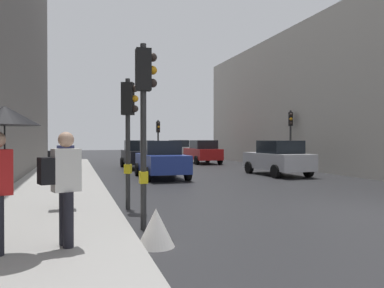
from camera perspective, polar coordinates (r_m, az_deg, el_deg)
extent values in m
plane|color=#28282B|center=(10.39, 25.53, -9.43)|extent=(120.00, 120.00, 0.00)
cube|color=#A8A5A0|center=(13.65, -19.55, -6.66)|extent=(3.21, 40.00, 0.16)
cube|color=#B2ADA3|center=(28.15, 25.21, 5.89)|extent=(12.00, 27.91, 8.81)
cylinder|color=#2D2D2D|center=(10.05, -9.55, -0.01)|extent=(0.12, 0.12, 3.39)
cube|color=black|center=(10.10, -9.56, 6.67)|extent=(0.37, 0.34, 0.84)
cube|color=yellow|center=(10.08, -9.54, -3.67)|extent=(0.23, 0.25, 0.24)
sphere|color=#2D231E|center=(10.08, -8.51, 8.17)|extent=(0.18, 0.18, 0.18)
sphere|color=orange|center=(10.05, -8.51, 6.70)|extent=(0.18, 0.18, 0.18)
sphere|color=#2D231E|center=(10.03, -8.51, 5.22)|extent=(0.18, 0.18, 0.18)
cylinder|color=#2D2D2D|center=(7.73, -7.26, 1.07)|extent=(0.12, 0.12, 3.73)
cube|color=black|center=(7.86, -7.28, 10.93)|extent=(0.30, 0.24, 0.84)
cube|color=yellow|center=(7.77, -7.25, -4.96)|extent=(0.16, 0.20, 0.24)
sphere|color=#2D231E|center=(7.94, -5.89, 12.73)|extent=(0.18, 0.18, 0.18)
sphere|color=orange|center=(7.89, -5.89, 10.89)|extent=(0.18, 0.18, 0.18)
sphere|color=#2D231E|center=(7.84, -5.89, 9.02)|extent=(0.18, 0.18, 0.18)
cylinder|color=#2D2D2D|center=(29.12, -5.08, 0.34)|extent=(0.12, 0.12, 3.29)
cube|color=black|center=(29.13, -5.08, 2.55)|extent=(0.25, 0.31, 0.84)
cube|color=yellow|center=(29.13, -5.08, -0.83)|extent=(0.21, 0.17, 0.24)
sphere|color=#2D231E|center=(28.96, -4.99, 3.08)|extent=(0.18, 0.18, 0.18)
sphere|color=orange|center=(28.95, -4.99, 2.56)|extent=(0.18, 0.18, 0.18)
sphere|color=#2D231E|center=(28.94, -4.99, 2.05)|extent=(0.18, 0.18, 0.18)
cylinder|color=#2D2D2D|center=(23.98, 14.47, 0.59)|extent=(0.12, 0.12, 3.58)
cube|color=black|center=(24.02, 14.48, 3.62)|extent=(0.34, 0.37, 0.84)
cube|color=yellow|center=(23.99, 14.47, -1.17)|extent=(0.25, 0.23, 0.24)
sphere|color=#2D231E|center=(23.84, 14.55, 4.27)|extent=(0.18, 0.18, 0.18)
sphere|color=orange|center=(23.83, 14.54, 3.64)|extent=(0.18, 0.18, 0.18)
sphere|color=#2D231E|center=(23.82, 14.54, 3.02)|extent=(0.18, 0.18, 0.18)
cube|color=navy|center=(18.00, -4.60, -2.81)|extent=(1.80, 4.20, 0.80)
cube|color=black|center=(18.21, -4.77, -0.50)|extent=(1.60, 2.00, 0.64)
cylinder|color=black|center=(16.95, -0.62, -4.38)|extent=(0.22, 0.64, 0.64)
cylinder|color=black|center=(16.53, -6.63, -4.51)|extent=(0.22, 0.64, 0.64)
cylinder|color=black|center=(19.54, -2.87, -3.71)|extent=(0.22, 0.64, 0.64)
cylinder|color=black|center=(19.18, -8.10, -3.80)|extent=(0.22, 0.64, 0.64)
cube|color=#BCBCC1|center=(19.89, 12.59, -2.50)|extent=(1.90, 4.24, 0.80)
cube|color=black|center=(19.65, 12.98, -0.43)|extent=(1.65, 2.04, 0.64)
cylinder|color=black|center=(20.65, 8.51, -3.48)|extent=(0.24, 0.65, 0.64)
cylinder|color=black|center=(21.53, 12.78, -3.32)|extent=(0.24, 0.65, 0.64)
cylinder|color=black|center=(18.30, 12.36, -4.02)|extent=(0.24, 0.65, 0.64)
cylinder|color=black|center=(19.28, 16.97, -3.80)|extent=(0.24, 0.65, 0.64)
cube|color=silver|center=(36.43, -2.08, -1.05)|extent=(2.11, 4.32, 0.80)
cube|color=black|center=(36.17, -2.00, 0.08)|extent=(1.75, 2.11, 0.64)
cylinder|color=black|center=(37.62, -3.81, -1.61)|extent=(0.27, 0.65, 0.64)
cylinder|color=black|center=(37.94, -1.12, -1.59)|extent=(0.27, 0.65, 0.64)
cylinder|color=black|center=(34.96, -3.11, -1.78)|extent=(0.27, 0.65, 0.64)
cylinder|color=black|center=(35.30, -0.23, -1.76)|extent=(0.27, 0.65, 0.64)
cube|color=red|center=(28.99, 1.56, -1.49)|extent=(1.82, 4.21, 0.80)
cube|color=black|center=(28.74, 1.72, -0.08)|extent=(1.61, 2.01, 0.64)
cylinder|color=black|center=(30.02, -0.90, -2.18)|extent=(0.22, 0.64, 0.64)
cylinder|color=black|center=(30.58, 2.34, -2.13)|extent=(0.22, 0.64, 0.64)
cylinder|color=black|center=(27.45, 0.69, -2.45)|extent=(0.22, 0.64, 0.64)
cylinder|color=black|center=(28.05, 4.19, -2.38)|extent=(0.22, 0.64, 0.64)
cube|color=black|center=(24.34, -7.80, -1.91)|extent=(1.88, 4.23, 0.80)
cube|color=black|center=(24.56, -7.90, -0.21)|extent=(1.64, 2.03, 0.64)
cylinder|color=black|center=(23.22, -5.01, -3.02)|extent=(0.23, 0.64, 0.64)
cylinder|color=black|center=(22.88, -9.41, -3.08)|extent=(0.23, 0.64, 0.64)
cylinder|color=black|center=(25.85, -6.37, -2.65)|extent=(0.23, 0.64, 0.64)
cylinder|color=black|center=(25.55, -10.33, -2.69)|extent=(0.23, 0.64, 0.64)
cylinder|color=black|center=(6.18, -26.14, -1.45)|extent=(0.02, 0.02, 0.90)
cone|color=black|center=(6.19, -26.17, 3.84)|extent=(1.00, 1.00, 0.28)
cylinder|color=black|center=(6.42, -18.49, -10.37)|extent=(0.16, 0.16, 0.85)
cylinder|color=black|center=(6.23, -17.97, -10.71)|extent=(0.16, 0.16, 0.85)
cube|color=silver|center=(6.23, -18.26, -3.70)|extent=(0.46, 0.37, 0.66)
sphere|color=tan|center=(6.21, -18.27, 0.63)|extent=(0.24, 0.24, 0.24)
cube|color=black|center=(6.15, -20.95, -3.77)|extent=(0.28, 0.33, 0.40)
cylinder|color=black|center=(9.85, -18.28, -6.51)|extent=(0.16, 0.16, 0.85)
cylinder|color=black|center=(9.66, -18.30, -6.66)|extent=(0.16, 0.16, 0.85)
cube|color=navy|center=(9.69, -18.31, -2.15)|extent=(0.40, 0.26, 0.66)
sphere|color=tan|center=(9.68, -18.32, 0.63)|extent=(0.24, 0.24, 0.24)
cube|color=black|center=(9.70, -20.08, -2.16)|extent=(0.20, 0.28, 0.40)
cone|color=silver|center=(6.62, -5.41, -12.30)|extent=(0.64, 0.64, 0.65)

